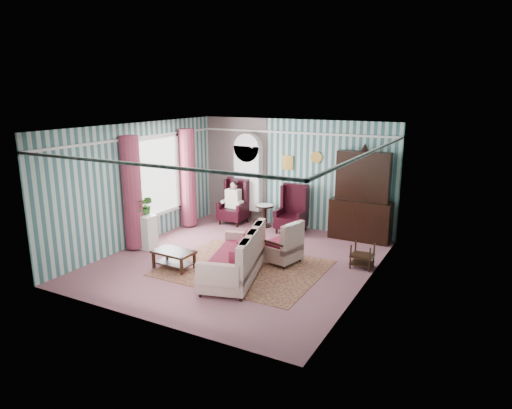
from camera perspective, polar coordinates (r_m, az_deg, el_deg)
The scene contains 17 objects.
floor at distance 10.04m, azimuth -2.16°, elevation -7.08°, with size 6.00×6.00×0.00m, color #804A55.
room_shell at distance 9.97m, azimuth -4.82°, elevation 4.70°, with size 5.53×6.02×2.91m.
bookcase at distance 12.75m, azimuth -1.00°, elevation 2.75°, with size 0.80×0.28×2.24m, color white.
dresser_hutch at distance 11.43m, azimuth 13.08°, elevation 1.36°, with size 1.50×0.56×2.36m, color black.
wingback_left at distance 12.65m, azimuth -2.84°, elevation 0.35°, with size 0.76×0.80×1.25m, color black.
wingback_right at distance 11.87m, azimuth 4.42°, elevation -0.60°, with size 0.76×0.80×1.25m, color black.
seated_woman at distance 12.66m, azimuth -2.84°, elevation 0.19°, with size 0.44×0.40×1.18m, color silver, non-canonical shape.
round_side_table at distance 12.44m, azimuth 1.09°, elevation -1.43°, with size 0.50×0.50×0.60m, color black.
nest_table at distance 9.85m, azimuth 13.15°, elevation -6.22°, with size 0.45×0.38×0.54m, color black.
plant_stand at distance 11.04m, azimuth -13.81°, elevation -3.31°, with size 0.55×0.35×0.80m, color white.
rug at distance 9.66m, azimuth -1.51°, elevation -7.92°, with size 3.20×2.60×0.01m, color #481818.
sofa at distance 8.96m, azimuth -2.88°, elevation -6.52°, with size 2.03×0.96×0.94m, color #C2BD96.
floral_armchair at distance 9.82m, azimuth 3.22°, elevation -4.67°, with size 0.77×0.89×0.94m, color #B7A68E.
coffee_table at distance 9.73m, azimuth -10.22°, elevation -6.79°, with size 0.86×0.51×0.39m, color black.
potted_plant_a at distance 10.81m, azimuth -14.57°, elevation -0.40°, with size 0.37×0.32×0.41m, color #265B1C.
potted_plant_b at distance 10.97m, azimuth -13.41°, elevation -0.08°, with size 0.24×0.19×0.43m, color #235B1C.
potted_plant_c at distance 10.94m, azimuth -13.83°, elevation -0.30°, with size 0.21×0.21×0.37m, color #1C531A.
Camera 1 is at (4.76, -8.07, 3.62)m, focal length 32.00 mm.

